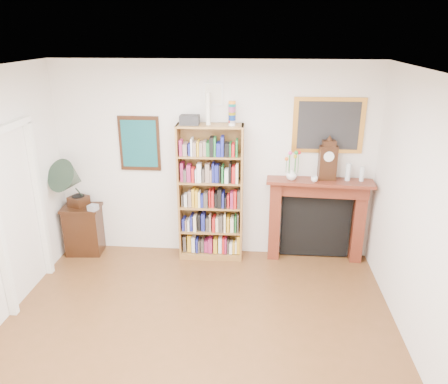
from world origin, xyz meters
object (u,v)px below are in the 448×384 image
(flower_vase, at_px, (292,174))
(bookshelf, at_px, (210,186))
(side_cabinet, at_px, (84,230))
(mantel_clock, at_px, (328,161))
(gramophone, at_px, (72,180))
(teacup, at_px, (314,179))
(bottle_left, at_px, (348,172))
(fireplace, at_px, (317,212))
(cd_stack, at_px, (93,208))
(bottle_right, at_px, (362,174))

(flower_vase, bearing_deg, bookshelf, -179.31)
(side_cabinet, xyz_separation_m, mantel_clock, (3.49, 0.09, 1.12))
(bookshelf, distance_m, gramophone, 1.94)
(side_cabinet, distance_m, teacup, 3.44)
(bookshelf, xyz_separation_m, side_cabinet, (-1.90, -0.03, -0.73))
(flower_vase, relative_size, bottle_left, 0.65)
(side_cabinet, distance_m, fireplace, 3.42)
(side_cabinet, distance_m, flower_vase, 3.16)
(cd_stack, relative_size, bottle_left, 0.50)
(fireplace, bearing_deg, flower_vase, -167.35)
(mantel_clock, height_order, bottle_right, mantel_clock)
(cd_stack, distance_m, mantel_clock, 3.35)
(bottle_left, bearing_deg, teacup, -167.88)
(fireplace, xyz_separation_m, flower_vase, (-0.39, -0.06, 0.58))
(mantel_clock, xyz_separation_m, bottle_right, (0.47, -0.02, -0.16))
(mantel_clock, bearing_deg, gramophone, 177.68)
(gramophone, bearing_deg, cd_stack, 17.75)
(side_cabinet, height_order, cd_stack, cd_stack)
(flower_vase, distance_m, bottle_left, 0.76)
(bottle_right, bearing_deg, teacup, -172.26)
(flower_vase, bearing_deg, teacup, -12.65)
(gramophone, bearing_deg, side_cabinet, 88.76)
(mantel_clock, height_order, teacup, mantel_clock)
(fireplace, relative_size, flower_vase, 9.47)
(bookshelf, bearing_deg, teacup, -3.48)
(gramophone, relative_size, bottle_right, 3.86)
(bottle_left, relative_size, bottle_right, 1.20)
(fireplace, distance_m, teacup, 0.56)
(side_cabinet, height_order, fireplace, fireplace)
(fireplace, xyz_separation_m, bottle_right, (0.56, -0.04, 0.60))
(teacup, relative_size, bottle_left, 0.39)
(teacup, bearing_deg, mantel_clock, 32.00)
(fireplace, xyz_separation_m, cd_stack, (-3.18, -0.23, 0.06))
(bookshelf, distance_m, cd_stack, 1.71)
(gramophone, bearing_deg, mantel_clock, 25.35)
(bookshelf, height_order, bottle_left, bookshelf)
(bookshelf, xyz_separation_m, flower_vase, (1.12, 0.01, 0.20))
(cd_stack, height_order, bottle_right, bottle_right)
(cd_stack, bearing_deg, bookshelf, 5.16)
(cd_stack, bearing_deg, bottle_left, 3.14)
(mantel_clock, distance_m, flower_vase, 0.51)
(bottle_left, bearing_deg, fireplace, 175.10)
(gramophone, xyz_separation_m, bottle_left, (3.82, 0.17, 0.17))
(fireplace, bearing_deg, cd_stack, -172.46)
(flower_vase, bearing_deg, bottle_right, 1.20)
(mantel_clock, height_order, bottle_left, mantel_clock)
(bookshelf, distance_m, bottle_left, 1.90)
(side_cabinet, relative_size, flower_vase, 4.78)
(fireplace, bearing_deg, side_cabinet, -174.67)
(mantel_clock, bearing_deg, flower_vase, 179.72)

